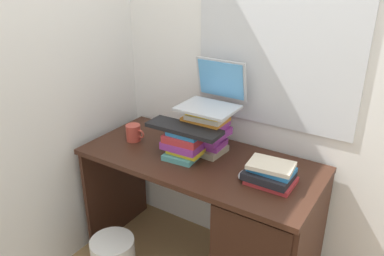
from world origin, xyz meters
name	(u,v)px	position (x,y,z in m)	size (l,w,h in m)	color
wall_back	(233,45)	(0.00, 0.35, 1.30)	(6.00, 0.06, 2.60)	white
wall_left	(92,41)	(-0.74, 0.00, 1.30)	(0.05, 6.00, 2.60)	silver
desk	(249,231)	(0.33, -0.02, 0.41)	(1.32, 0.60, 0.74)	#381E14
book_stack_tall	(207,130)	(-0.01, 0.10, 0.87)	(0.25, 0.21, 0.25)	gray
book_stack_keyboard_riser	(184,144)	(-0.08, -0.03, 0.82)	(0.22, 0.20, 0.16)	teal
book_stack_side	(270,174)	(0.42, -0.03, 0.79)	(0.24, 0.18, 0.10)	#B22D33
laptop	(213,96)	(-0.01, 0.16, 1.05)	(0.31, 0.29, 0.25)	#B7BABF
keyboard	(184,128)	(-0.07, -0.04, 0.92)	(0.42, 0.14, 0.02)	black
computer_mouse	(245,174)	(0.30, -0.05, 0.76)	(0.06, 0.10, 0.04)	#A5A8AD
mug	(134,133)	(-0.45, -0.02, 0.79)	(0.13, 0.09, 0.10)	#B23F33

